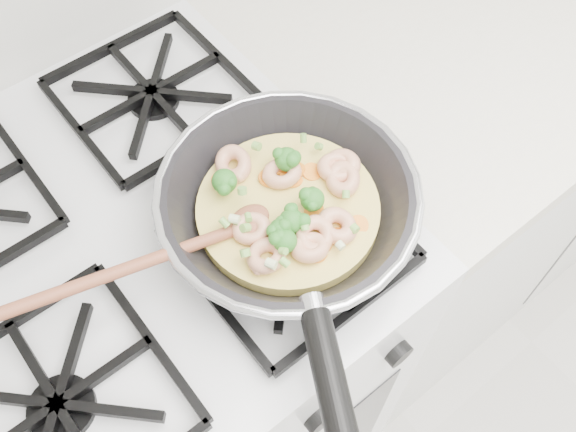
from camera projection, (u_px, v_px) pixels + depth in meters
stove at (172, 356)px, 1.15m from camera, size 0.60×0.60×0.92m
counter_right at (475, 141)px, 1.41m from camera, size 1.00×0.60×0.90m
skillet at (288, 208)px, 0.72m from camera, size 0.48×0.46×0.10m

